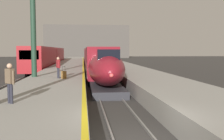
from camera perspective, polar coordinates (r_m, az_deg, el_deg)
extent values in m
cube|color=gray|center=(33.67, -10.23, -0.41)|extent=(4.80, 110.00, 1.05)
cube|color=gray|center=(34.10, 3.48, -0.29)|extent=(4.80, 110.00, 1.05)
cube|color=yellow|center=(33.55, -6.35, 0.52)|extent=(0.20, 107.80, 0.01)
cube|color=slate|center=(36.39, -4.74, -0.74)|extent=(0.08, 110.00, 0.12)
cube|color=slate|center=(36.46, -2.38, -0.71)|extent=(0.08, 110.00, 0.12)
cube|color=slate|center=(37.05, -17.36, -0.83)|extent=(0.08, 110.00, 0.12)
cube|color=slate|center=(36.79, -15.07, -0.82)|extent=(0.08, 110.00, 0.12)
ellipsoid|color=maroon|center=(20.34, -1.32, 0.27)|extent=(2.78, 7.79, 2.56)
cube|color=#28282D|center=(20.12, -1.21, -4.23)|extent=(2.46, 6.62, 0.55)
cube|color=black|center=(18.54, -0.84, 3.18)|extent=(1.59, 1.00, 0.90)
sphere|color=#F24C4C|center=(16.57, -0.14, -1.18)|extent=(0.28, 0.28, 0.28)
cube|color=maroon|center=(29.62, -2.93, 2.02)|extent=(2.90, 14.00, 3.05)
cube|color=black|center=(29.55, -5.69, 3.06)|extent=(0.04, 11.90, 0.80)
cube|color=black|center=(29.72, -0.20, 3.09)|extent=(0.04, 11.90, 0.80)
cube|color=silver|center=(29.70, -2.92, -0.44)|extent=(2.92, 13.30, 0.24)
cube|color=black|center=(25.30, -2.29, -2.46)|extent=(2.03, 2.20, 0.56)
cube|color=black|center=(34.20, -3.38, -0.68)|extent=(2.03, 2.20, 0.56)
cube|color=maroon|center=(46.19, -4.19, 2.85)|extent=(2.90, 18.00, 3.05)
cube|color=black|center=(46.15, -5.96, 3.52)|extent=(0.04, 15.84, 0.80)
cube|color=black|center=(46.26, -2.43, 3.54)|extent=(0.04, 15.84, 0.80)
cube|color=black|center=(40.17, -3.83, 0.06)|extent=(2.03, 2.20, 0.56)
cube|color=black|center=(52.38, -4.44, 1.06)|extent=(2.03, 2.20, 0.56)
cube|color=maroon|center=(64.78, -4.84, 3.27)|extent=(2.90, 18.00, 3.05)
cube|color=black|center=(64.74, -6.10, 3.75)|extent=(0.04, 15.84, 0.80)
cube|color=black|center=(64.82, -3.58, 3.77)|extent=(0.04, 15.84, 0.80)
cube|color=black|center=(58.72, -4.66, 1.41)|extent=(2.03, 2.20, 0.56)
cube|color=black|center=(70.95, -4.97, 1.92)|extent=(2.03, 2.20, 0.56)
cube|color=maroon|center=(40.75, -15.33, 2.61)|extent=(2.85, 18.00, 3.30)
cube|color=black|center=(31.91, -17.83, 3.19)|extent=(2.28, 0.08, 1.10)
cube|color=black|center=(40.97, -17.27, 3.28)|extent=(0.04, 15.30, 0.90)
cube|color=black|center=(40.54, -13.39, 3.35)|extent=(0.04, 15.30, 0.90)
cube|color=black|center=(35.18, -16.71, -0.75)|extent=(2.00, 2.00, 0.52)
cube|color=black|center=(46.53, -14.19, 0.50)|extent=(2.00, 2.00, 0.52)
cube|color=maroon|center=(59.19, -12.55, 3.16)|extent=(2.85, 18.00, 3.30)
cylinder|color=#1E3828|center=(22.87, -17.01, 10.91)|extent=(0.44, 0.44, 9.83)
cylinder|color=#23232D|center=(21.08, -11.67, -0.65)|extent=(0.13, 0.13, 0.85)
cylinder|color=#23232D|center=(21.24, -11.82, -0.61)|extent=(0.13, 0.13, 0.85)
cube|color=maroon|center=(21.11, -11.78, 1.36)|extent=(0.35, 0.44, 0.62)
cylinder|color=maroon|center=(20.88, -11.57, 1.19)|extent=(0.09, 0.09, 0.58)
cylinder|color=maroon|center=(21.34, -11.97, 1.25)|extent=(0.09, 0.09, 0.58)
sphere|color=tan|center=(21.09, -11.79, 2.50)|extent=(0.22, 0.22, 0.22)
cylinder|color=#23232D|center=(11.64, -21.28, -4.86)|extent=(0.13, 0.13, 0.85)
cylinder|color=#23232D|center=(11.78, -21.74, -4.77)|extent=(0.13, 0.13, 0.85)
cube|color=brown|center=(11.62, -21.62, -1.23)|extent=(0.43, 0.42, 0.62)
cylinder|color=brown|center=(11.43, -20.95, -1.56)|extent=(0.09, 0.09, 0.58)
cylinder|color=brown|center=(11.83, -22.24, -1.40)|extent=(0.09, 0.09, 0.58)
sphere|color=tan|center=(11.59, -21.67, 0.83)|extent=(0.22, 0.22, 0.22)
cube|color=brown|center=(20.72, -10.56, -1.06)|extent=(0.40, 0.22, 0.60)
cylinder|color=#262628|center=(20.69, -10.85, 0.26)|extent=(0.02, 0.02, 0.36)
cylinder|color=#262628|center=(20.67, -10.30, 0.26)|extent=(0.02, 0.02, 0.36)
cube|color=#262628|center=(20.67, -10.58, 0.79)|extent=(0.22, 0.03, 0.02)
cube|color=#4C4742|center=(110.81, -5.52, 6.26)|extent=(36.00, 2.00, 14.00)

